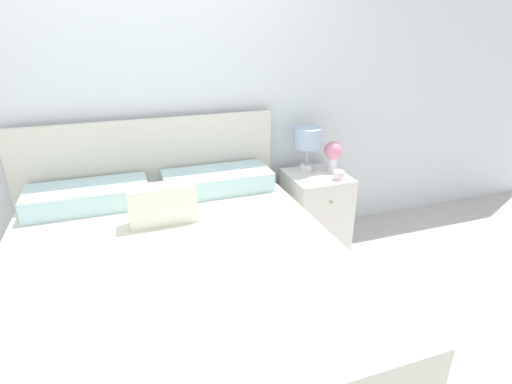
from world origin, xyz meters
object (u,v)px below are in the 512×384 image
object	(u,v)px
flower_vase	(333,153)
teacup	(339,176)
nightstand	(315,210)
bed	(176,290)
table_lamp	(307,140)

from	to	relation	value
flower_vase	teacup	xyz separation A→B (m)	(-0.06, -0.20, -0.12)
nightstand	flower_vase	xyz separation A→B (m)	(0.16, 0.05, 0.46)
bed	flower_vase	size ratio (longest dim) A/B	8.54
table_lamp	teacup	xyz separation A→B (m)	(0.15, -0.26, -0.23)
teacup	nightstand	bearing A→B (deg)	123.56
nightstand	teacup	bearing A→B (deg)	-56.44
bed	table_lamp	size ratio (longest dim) A/B	5.84
flower_vase	teacup	distance (m)	0.24
bed	flower_vase	bearing A→B (deg)	28.38
bed	flower_vase	world-z (taller)	bed
table_lamp	bed	bearing A→B (deg)	-145.73
nightstand	teacup	distance (m)	0.39
nightstand	table_lamp	world-z (taller)	table_lamp
flower_vase	teacup	bearing A→B (deg)	-105.73
bed	nightstand	bearing A→B (deg)	29.74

